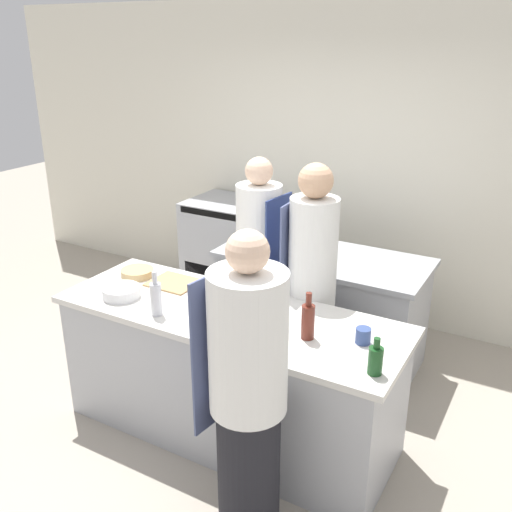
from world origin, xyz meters
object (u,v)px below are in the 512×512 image
Objects in this scene: oven_range at (228,251)px; cup at (363,336)px; chef_at_prep_near at (248,396)px; stockpot at (274,237)px; bowl_mixing_large at (121,292)px; bowl_prep_small at (262,319)px; chef_at_stove at (259,274)px; bowl_ceramic_blue at (137,273)px; bottle_wine at (156,298)px; chef_at_pass_far at (311,291)px; bottle_vinegar at (375,360)px; bottle_olive_oil at (308,320)px.

oven_range reaches higher than cup.
chef_at_prep_near is 6.32× the size of stockpot.
bowl_mixing_large reaches higher than bowl_prep_small.
bowl_ceramic_blue is at bearing -48.48° from chef_at_stove.
bottle_wine is 0.38m from bowl_mixing_large.
stockpot is at bearing -37.13° from oven_range.
chef_at_pass_far is 7.66× the size of bowl_ceramic_blue.
oven_range is 11.24× the size of cup.
chef_at_prep_near is 1.46m from chef_at_stove.
bottle_vinegar is 0.88× the size of bowl_prep_small.
cup is (-0.16, 0.26, -0.04)m from bottle_vinegar.
oven_range reaches higher than bowl_ceramic_blue.
bowl_ceramic_blue is (-1.12, 0.19, -0.01)m from bowl_prep_small.
stockpot is (-0.83, 1.16, -0.01)m from bottle_olive_oil.
chef_at_stove is 8.54× the size of bottle_vinegar.
bottle_wine is at bearing -93.98° from stockpot.
chef_at_pass_far reaches higher than chef_at_stove.
bowl_mixing_large is at bearing 166.93° from bottle_wine.
bottle_vinegar is (1.16, -0.87, 0.10)m from chef_at_stove.
bowl_prep_small is 0.60m from cup.
stockpot is at bearing 133.96° from bottle_vinegar.
bottle_wine is at bearing -166.30° from cup.
chef_at_pass_far is 7.62× the size of bowl_prep_small.
oven_range is 3.61× the size of bottle_olive_oil.
bottle_wine is at bearing -178.61° from bottle_vinegar.
bowl_prep_small is (-0.75, 0.18, -0.05)m from bottle_vinegar.
chef_at_pass_far is 8.70× the size of bottle_vinegar.
bottle_olive_oil is 1.39× the size of bottle_vinegar.
bottle_wine is at bearing -161.09° from bowl_prep_small.
stockpot is at bearing 58.04° from bowl_ceramic_blue.
bowl_prep_small is 1.26m from stockpot.
chef_at_stove is at bearing 72.23° from chef_at_pass_far.
bowl_prep_small is 2.56× the size of cup.
bottle_olive_oil is 0.32m from bowl_prep_small.
bowl_ceramic_blue is 1.13m from stockpot.
oven_range is 2.65m from cup.
cup is at bearing 120.79° from bottle_vinegar.
bowl_ceramic_blue is (-0.71, -0.50, 0.05)m from chef_at_stove.
cup is at bearing -17.79° from chef_at_prep_near.
chef_at_stove is 7.52× the size of bowl_ceramic_blue.
bowl_mixing_large is at bearing -28.55° from chef_at_stove.
chef_at_prep_near is 1.33m from bowl_mixing_large.
cup is at bearing 65.21° from chef_at_stove.
bottle_olive_oil is at bearing -54.54° from stockpot.
chef_at_prep_near is 6.98× the size of bowl_mixing_large.
oven_range is at bearing 101.87° from bowl_mixing_large.
cup reaches higher than bowl_ceramic_blue.
chef_at_prep_near is 8.43× the size of bottle_vinegar.
bottle_wine is at bearing 73.76° from chef_at_prep_near.
oven_range is 4.42× the size of bowl_ceramic_blue.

